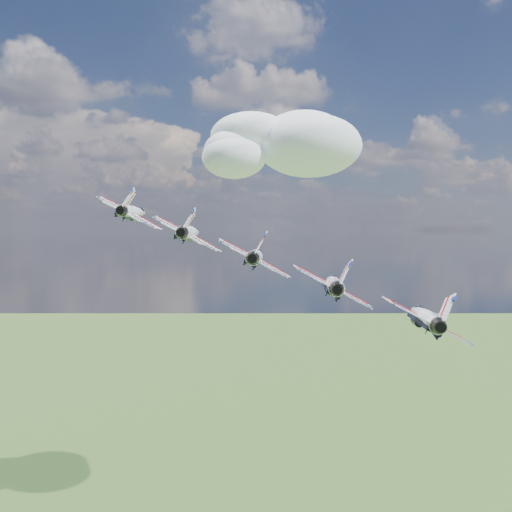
{
  "coord_description": "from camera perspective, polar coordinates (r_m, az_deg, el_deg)",
  "views": [
    {
      "loc": [
        -6.78,
        -58.45,
        146.41
      ],
      "look_at": [
        4.39,
        19.82,
        142.8
      ],
      "focal_mm": 40.0,
      "sensor_mm": 36.0,
      "label": 1
    }
  ],
  "objects": [
    {
      "name": "jet_1",
      "position": [
        86.07,
        -6.57,
        2.36
      ],
      "size": [
        14.19,
        17.32,
        8.91
      ],
      "primitive_type": null,
      "rotation": [
        0.0,
        0.49,
        -0.21
      ],
      "color": "white"
    },
    {
      "name": "jet_4",
      "position": [
        69.8,
        16.46,
        -5.83
      ],
      "size": [
        14.19,
        17.32,
        8.91
      ],
      "primitive_type": null,
      "rotation": [
        0.0,
        0.49,
        -0.21
      ],
      "color": "silver"
    },
    {
      "name": "jet_3",
      "position": [
        73.62,
        7.69,
        -2.76
      ],
      "size": [
        14.19,
        17.32,
        8.91
      ],
      "primitive_type": null,
      "rotation": [
        0.0,
        0.49,
        -0.21
      ],
      "color": "silver"
    },
    {
      "name": "jet_2",
      "position": [
        79.15,
        0.0,
        0.0
      ],
      "size": [
        14.19,
        17.32,
        8.91
      ],
      "primitive_type": null,
      "rotation": [
        0.0,
        0.49,
        -0.21
      ],
      "color": "silver"
    },
    {
      "name": "jet_0",
      "position": [
        94.06,
        -12.11,
        4.32
      ],
      "size": [
        14.19,
        17.32,
        8.91
      ],
      "primitive_type": null,
      "rotation": [
        0.0,
        0.49,
        -0.21
      ],
      "color": "white"
    },
    {
      "name": "cloud_far",
      "position": [
        272.33,
        1.05,
        10.5
      ],
      "size": [
        70.47,
        55.37,
        27.68
      ],
      "primitive_type": "ellipsoid",
      "color": "white"
    }
  ]
}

